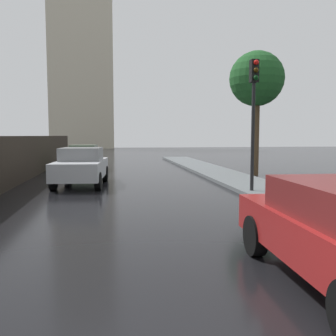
# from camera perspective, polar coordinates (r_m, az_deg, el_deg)

# --- Properties ---
(car_silver_near_kerb) EXTENTS (2.11, 4.29, 1.54)m
(car_silver_near_kerb) POSITION_cam_1_polar(r_m,az_deg,el_deg) (15.24, -13.44, 0.30)
(car_silver_near_kerb) COLOR #B2B5BA
(car_silver_near_kerb) RESTS_ON ground
(car_green_far_ahead) EXTENTS (1.91, 4.05, 1.48)m
(car_green_far_ahead) POSITION_cam_1_polar(r_m,az_deg,el_deg) (22.02, -13.02, 1.70)
(car_green_far_ahead) COLOR slate
(car_green_far_ahead) RESTS_ON ground
(traffic_light) EXTENTS (0.26, 0.39, 4.43)m
(traffic_light) POSITION_cam_1_polar(r_m,az_deg,el_deg) (12.78, 13.32, 10.25)
(traffic_light) COLOR black
(traffic_light) RESTS_ON sidewalk_strip
(street_tree_mid) EXTENTS (2.74, 2.74, 6.26)m
(street_tree_mid) POSITION_cam_1_polar(r_m,az_deg,el_deg) (19.30, 13.76, 13.26)
(street_tree_mid) COLOR #4C3823
(street_tree_mid) RESTS_ON ground
(distant_tower) EXTENTS (10.54, 8.71, 31.17)m
(distant_tower) POSITION_cam_1_polar(r_m,az_deg,el_deg) (62.30, -13.75, 17.54)
(distant_tower) COLOR beige
(distant_tower) RESTS_ON ground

